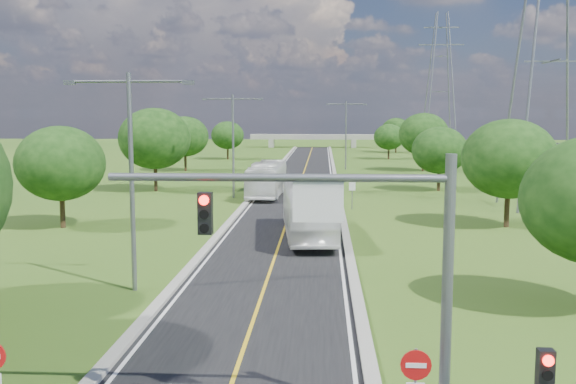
# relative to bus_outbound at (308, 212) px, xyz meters

# --- Properties ---
(ground) EXTENTS (260.00, 260.00, 0.00)m
(ground) POSITION_rel_bus_outbound_xyz_m (-1.74, 34.91, -1.76)
(ground) COLOR #2F5317
(ground) RESTS_ON ground
(road) EXTENTS (8.00, 150.00, 0.06)m
(road) POSITION_rel_bus_outbound_xyz_m (-1.74, 40.91, -1.73)
(road) COLOR black
(road) RESTS_ON ground
(curb_left) EXTENTS (0.50, 150.00, 0.22)m
(curb_left) POSITION_rel_bus_outbound_xyz_m (-5.99, 40.91, -1.65)
(curb_left) COLOR gray
(curb_left) RESTS_ON ground
(curb_right) EXTENTS (0.50, 150.00, 0.22)m
(curb_right) POSITION_rel_bus_outbound_xyz_m (2.51, 40.91, -1.65)
(curb_right) COLOR gray
(curb_right) RESTS_ON ground
(signal_mast) EXTENTS (8.54, 0.33, 7.20)m
(signal_mast) POSITION_rel_bus_outbound_xyz_m (1.94, -26.09, 3.15)
(signal_mast) COLOR slate
(signal_mast) RESTS_ON ground
(do_not_enter_right) EXTENTS (0.76, 0.11, 2.50)m
(do_not_enter_right) POSITION_rel_bus_outbound_xyz_m (3.26, -26.61, 0.01)
(do_not_enter_right) COLOR slate
(do_not_enter_right) RESTS_ON ground
(speed_limit_sign) EXTENTS (0.55, 0.09, 2.40)m
(speed_limit_sign) POSITION_rel_bus_outbound_xyz_m (3.46, 12.90, -0.16)
(speed_limit_sign) COLOR slate
(speed_limit_sign) RESTS_ON ground
(overpass) EXTENTS (30.00, 3.00, 3.20)m
(overpass) POSITION_rel_bus_outbound_xyz_m (-1.74, 114.91, 0.65)
(overpass) COLOR gray
(overpass) RESTS_ON ground
(streetlight_near_left) EXTENTS (5.90, 0.25, 10.00)m
(streetlight_near_left) POSITION_rel_bus_outbound_xyz_m (-7.74, -13.09, 4.19)
(streetlight_near_left) COLOR slate
(streetlight_near_left) RESTS_ON ground
(streetlight_mid_left) EXTENTS (5.90, 0.25, 10.00)m
(streetlight_mid_left) POSITION_rel_bus_outbound_xyz_m (-7.74, 19.91, 4.19)
(streetlight_mid_left) COLOR slate
(streetlight_mid_left) RESTS_ON ground
(streetlight_far_right) EXTENTS (5.90, 0.25, 10.00)m
(streetlight_far_right) POSITION_rel_bus_outbound_xyz_m (4.26, 52.91, 4.19)
(streetlight_far_right) COLOR slate
(streetlight_far_right) RESTS_ON ground
(power_tower_near) EXTENTS (9.00, 6.40, 28.00)m
(power_tower_near) POSITION_rel_bus_outbound_xyz_m (20.26, 14.91, 12.25)
(power_tower_near) COLOR slate
(power_tower_near) RESTS_ON ground
(power_tower_far) EXTENTS (9.00, 6.40, 28.00)m
(power_tower_far) POSITION_rel_bus_outbound_xyz_m (24.26, 89.91, 12.25)
(power_tower_far) COLOR slate
(power_tower_far) RESTS_ON ground
(tree_lb) EXTENTS (6.30, 6.30, 7.33)m
(tree_lb) POSITION_rel_bus_outbound_xyz_m (-17.74, 2.91, 2.89)
(tree_lb) COLOR black
(tree_lb) RESTS_ON ground
(tree_lc) EXTENTS (7.56, 7.56, 8.79)m
(tree_lc) POSITION_rel_bus_outbound_xyz_m (-16.74, 24.91, 3.82)
(tree_lc) COLOR black
(tree_lc) RESTS_ON ground
(tree_ld) EXTENTS (6.72, 6.72, 7.82)m
(tree_ld) POSITION_rel_bus_outbound_xyz_m (-18.74, 48.91, 3.20)
(tree_ld) COLOR black
(tree_ld) RESTS_ON ground
(tree_le) EXTENTS (5.88, 5.88, 6.84)m
(tree_le) POSITION_rel_bus_outbound_xyz_m (-16.24, 72.91, 2.58)
(tree_le) COLOR black
(tree_le) RESTS_ON ground
(tree_rb) EXTENTS (6.72, 6.72, 7.82)m
(tree_rb) POSITION_rel_bus_outbound_xyz_m (14.26, 4.91, 3.20)
(tree_rb) COLOR black
(tree_rb) RESTS_ON ground
(tree_rc) EXTENTS (5.88, 5.88, 6.84)m
(tree_rc) POSITION_rel_bus_outbound_xyz_m (13.26, 26.91, 2.58)
(tree_rc) COLOR black
(tree_rc) RESTS_ON ground
(tree_rd) EXTENTS (7.14, 7.14, 8.30)m
(tree_rd) POSITION_rel_bus_outbound_xyz_m (15.26, 50.91, 3.51)
(tree_rd) COLOR black
(tree_rd) RESTS_ON ground
(tree_re) EXTENTS (5.46, 5.46, 6.35)m
(tree_re) POSITION_rel_bus_outbound_xyz_m (12.76, 74.91, 2.26)
(tree_re) COLOR black
(tree_re) RESTS_ON ground
(tree_rf) EXTENTS (6.30, 6.30, 7.33)m
(tree_rf) POSITION_rel_bus_outbound_xyz_m (16.26, 94.91, 2.89)
(tree_rf) COLOR black
(tree_rf) RESTS_ON ground
(bus_outbound) EXTENTS (3.99, 12.41, 3.40)m
(bus_outbound) POSITION_rel_bus_outbound_xyz_m (0.00, 0.00, 0.00)
(bus_outbound) COLOR white
(bus_outbound) RESTS_ON road
(bus_inbound) EXTENTS (3.16, 12.12, 3.35)m
(bus_inbound) POSITION_rel_bus_outbound_xyz_m (-4.59, 21.36, -0.02)
(bus_inbound) COLOR white
(bus_inbound) RESTS_ON road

